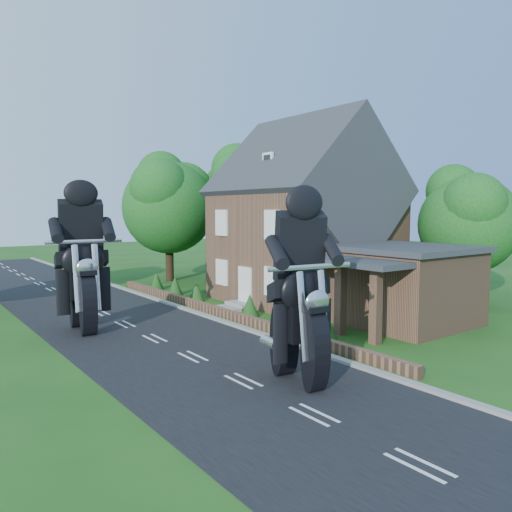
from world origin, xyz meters
TOP-DOWN VIEW (x-y plane):
  - ground at (0.00, 0.00)m, footprint 120.00×120.00m
  - road at (0.00, 0.00)m, footprint 7.00×80.00m
  - kerb at (3.65, 0.00)m, footprint 0.30×80.00m
  - garden_wall at (4.30, 5.00)m, footprint 0.30×22.00m
  - house at (10.49, 6.00)m, footprint 9.54×8.64m
  - annex at (9.87, -0.80)m, footprint 7.05×5.94m
  - tree_annex_side at (17.13, 0.10)m, footprint 5.64×5.20m
  - tree_house_right at (16.65, 8.62)m, footprint 6.51×6.00m
  - tree_behind_house at (14.18, 16.14)m, footprint 7.81×7.20m
  - tree_behind_left at (8.16, 17.13)m, footprint 6.94×6.40m
  - shrub_a at (5.30, -1.00)m, footprint 0.90×0.90m
  - shrub_b at (5.30, 1.50)m, footprint 0.90×0.90m
  - shrub_c at (5.30, 4.00)m, footprint 0.90×0.90m
  - shrub_d at (5.30, 9.00)m, footprint 0.90×0.90m
  - shrub_e at (5.30, 11.50)m, footprint 0.90×0.90m
  - shrub_f at (5.30, 14.00)m, footprint 0.90×0.90m
  - motorcycle_lead at (1.19, -4.10)m, footprint 0.70×1.87m
  - motorcycle_follow at (-1.83, 5.80)m, footprint 0.68×2.03m

SIDE VIEW (x-z plane):
  - ground at x=0.00m, z-range 0.00..0.00m
  - road at x=0.00m, z-range 0.00..0.02m
  - kerb at x=3.65m, z-range 0.00..0.12m
  - garden_wall at x=4.30m, z-range 0.00..0.40m
  - shrub_a at x=5.30m, z-range 0.00..1.10m
  - shrub_b at x=5.30m, z-range 0.00..1.10m
  - shrub_c at x=5.30m, z-range 0.00..1.10m
  - shrub_d at x=5.30m, z-range 0.00..1.10m
  - shrub_e at x=5.30m, z-range 0.00..1.10m
  - shrub_f at x=5.30m, z-range 0.00..1.10m
  - motorcycle_lead at x=1.19m, z-range 0.00..1.70m
  - motorcycle_follow at x=-1.83m, z-range 0.00..1.85m
  - annex at x=9.87m, z-range 0.05..3.49m
  - house at x=10.49m, z-range -0.78..9.46m
  - tree_annex_side at x=17.13m, z-range 0.95..8.43m
  - tree_house_right at x=16.65m, z-range 0.99..9.39m
  - tree_behind_left at x=8.16m, z-range 1.15..10.31m
  - tree_behind_house at x=14.18m, z-range 1.19..11.27m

